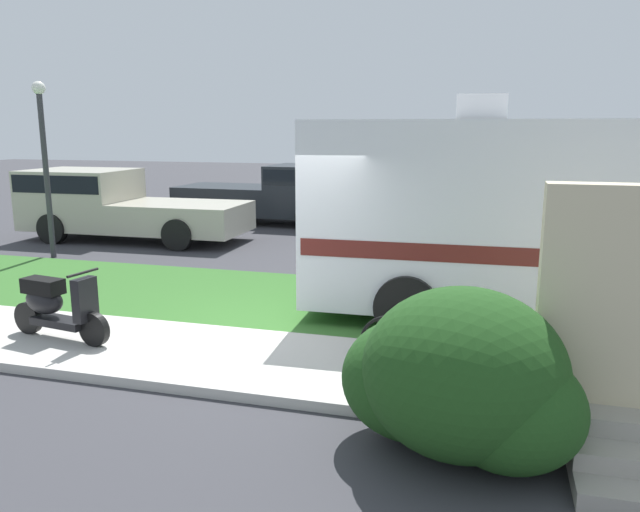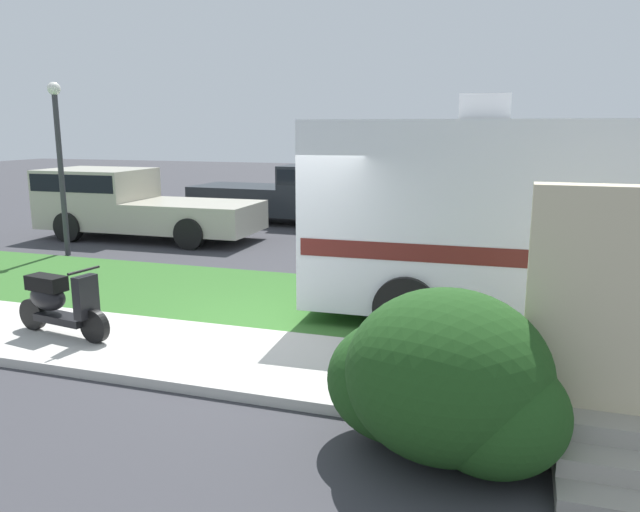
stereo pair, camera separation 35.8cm
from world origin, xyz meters
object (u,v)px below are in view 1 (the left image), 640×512
object	(u,v)px
pickup_truck_far	(283,192)
bottle_green	(628,407)
scooter	(55,305)
motorhome_rv	(558,213)
pickup_truck_near	(113,203)
bicycle	(433,340)
street_lamp_post	(44,151)

from	to	relation	value
pickup_truck_far	bottle_green	xyz separation A→B (m)	(7.45, -11.53, -0.72)
bottle_green	scooter	bearing A→B (deg)	175.99
motorhome_rv	pickup_truck_near	bearing A→B (deg)	157.09
scooter	bicycle	distance (m)	4.88
scooter	street_lamp_post	size ratio (longest dim) A/B	0.42
pickup_truck_near	scooter	bearing A→B (deg)	-61.24
bicycle	bottle_green	xyz separation A→B (m)	(1.93, -0.70, -0.25)
bottle_green	street_lamp_post	xyz separation A→B (m)	(-10.78, 5.36, 2.12)
motorhome_rv	street_lamp_post	xyz separation A→B (m)	(-10.36, 1.96, 0.70)
scooter	pickup_truck_far	world-z (taller)	pickup_truck_far
bicycle	scooter	bearing A→B (deg)	-177.42
scooter	pickup_truck_far	distance (m)	11.08
pickup_truck_far	street_lamp_post	world-z (taller)	street_lamp_post
street_lamp_post	bottle_green	bearing A→B (deg)	-26.41
bicycle	motorhome_rv	bearing A→B (deg)	60.92
pickup_truck_near	bottle_green	size ratio (longest dim) A/B	20.94
motorhome_rv	bicycle	world-z (taller)	motorhome_rv
bottle_green	street_lamp_post	size ratio (longest dim) A/B	0.07
pickup_truck_near	bottle_green	bearing A→B (deg)	-35.74
bicycle	pickup_truck_near	bearing A→B (deg)	141.43
scooter	bottle_green	xyz separation A→B (m)	(6.80, -0.48, -0.34)
pickup_truck_near	street_lamp_post	xyz separation A→B (m)	(0.03, -2.43, 1.39)
bottle_green	pickup_truck_far	bearing A→B (deg)	122.88
scooter	bottle_green	distance (m)	6.83
street_lamp_post	motorhome_rv	bearing A→B (deg)	-10.74
motorhome_rv	pickup_truck_near	world-z (taller)	motorhome_rv
motorhome_rv	scooter	bearing A→B (deg)	-155.43
pickup_truck_near	street_lamp_post	distance (m)	2.80
bicycle	street_lamp_post	xyz separation A→B (m)	(-8.86, 4.66, 1.87)
bicycle	pickup_truck_far	bearing A→B (deg)	117.03
motorhome_rv	bottle_green	world-z (taller)	motorhome_rv
motorhome_rv	bottle_green	xyz separation A→B (m)	(0.43, -3.39, -1.42)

